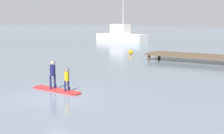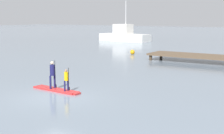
% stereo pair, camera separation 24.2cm
% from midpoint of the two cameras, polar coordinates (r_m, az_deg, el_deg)
% --- Properties ---
extents(ground_plane, '(240.00, 240.00, 0.00)m').
position_cam_midpoint_polar(ground_plane, '(17.25, -9.44, -5.10)').
color(ground_plane, gray).
extents(paddleboard_near, '(3.28, 0.83, 0.10)m').
position_cam_midpoint_polar(paddleboard_near, '(18.58, -9.24, -3.93)').
color(paddleboard_near, red).
rests_on(paddleboard_near, ground).
extents(paddler_adult, '(0.29, 0.49, 1.56)m').
position_cam_midpoint_polar(paddler_adult, '(18.62, -9.94, -1.02)').
color(paddler_adult, '#19194C').
rests_on(paddler_adult, paddleboard_near).
extents(paddler_child_solo, '(0.22, 0.41, 1.25)m').
position_cam_midpoint_polar(paddler_child_solo, '(17.90, -7.55, -2.02)').
color(paddler_child_solo, '#19194C').
rests_on(paddler_child_solo, paddleboard_near).
extents(fishing_boat_white_large, '(9.19, 3.56, 6.74)m').
position_cam_midpoint_polar(fishing_boat_white_large, '(56.09, 2.24, 5.53)').
color(fishing_boat_white_large, silver).
rests_on(fishing_boat_white_large, ground).
extents(floating_dock, '(11.03, 2.95, 0.65)m').
position_cam_midpoint_polar(floating_dock, '(30.67, 16.72, 1.74)').
color(floating_dock, brown).
rests_on(floating_dock, ground).
extents(mooring_buoy_near, '(0.50, 0.50, 0.50)m').
position_cam_midpoint_polar(mooring_buoy_near, '(36.13, 3.77, 2.62)').
color(mooring_buoy_near, orange).
rests_on(mooring_buoy_near, ground).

